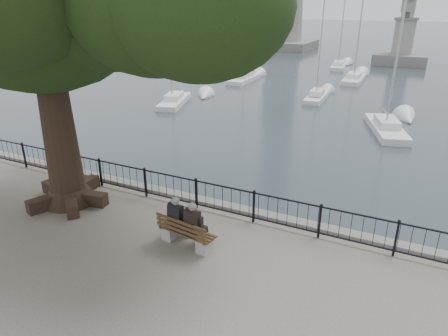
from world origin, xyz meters
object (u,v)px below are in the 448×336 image
Objects in this scene: person_left at (179,220)px; lion_monument at (403,45)px; person_right at (196,226)px; bench at (186,236)px.

lion_monument reaches higher than person_left.
lion_monument is at bearing 87.82° from person_right.
bench is 1.23× the size of person_right.
lion_monument is (2.45, 49.30, 0.71)m from person_left.
bench is 49.49m from lion_monument.
person_right is 49.42m from lion_monument.
lion_monument is at bearing 87.15° from person_left.
person_left is at bearing 154.68° from bench.
person_left is 0.57m from person_right.
person_left is at bearing 172.59° from person_right.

